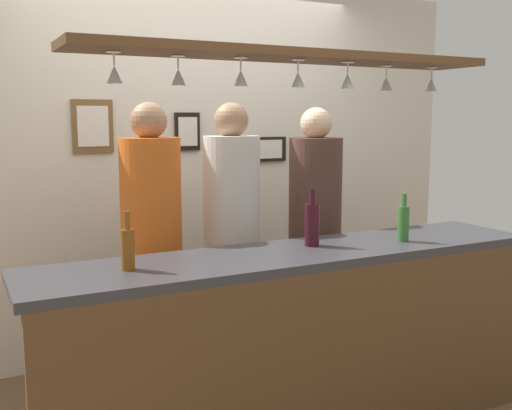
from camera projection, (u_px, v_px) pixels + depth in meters
The scene contains 20 objects.
ground_plane at pixel (264, 405), 3.44m from camera, with size 8.00×8.00×0.00m, color brown.
back_wall at pixel (192, 166), 4.22m from camera, with size 4.40×0.06×2.60m, color silver.
bar_counter at pixel (312, 320), 2.90m from camera, with size 2.70×0.55×0.98m.
overhead_glass_rack at pixel (294, 56), 2.89m from camera, with size 2.20×0.36×0.04m, color brown.
hanging_wineglass_far_left at pixel (114, 73), 2.53m from camera, with size 0.07×0.07×0.13m.
hanging_wineglass_left at pixel (178, 76), 2.69m from camera, with size 0.07×0.07×0.13m.
hanging_wineglass_center_left at pixel (241, 77), 2.76m from camera, with size 0.07×0.07×0.13m.
hanging_wineglass_center at pixel (298, 79), 2.87m from camera, with size 0.07×0.07×0.13m.
hanging_wineglass_center_right at pixel (347, 80), 3.00m from camera, with size 0.07×0.07×0.13m.
hanging_wineglass_right at pixel (386, 83), 3.21m from camera, with size 0.07×0.07×0.13m.
hanging_wineglass_far_right at pixel (431, 84), 3.33m from camera, with size 0.07×0.07×0.13m.
person_left_orange_shirt at pixel (152, 225), 3.35m from camera, with size 0.34×0.34×1.73m.
person_middle_white_patterned_shirt at pixel (232, 218), 3.58m from camera, with size 0.34×0.34×1.73m.
person_right_brown_shirt at pixel (315, 213), 3.85m from camera, with size 0.34×0.34×1.71m.
bottle_beer_amber_tall at pixel (128, 247), 2.60m from camera, with size 0.06×0.06×0.26m.
bottle_wine_dark_red at pixel (312, 223), 3.09m from camera, with size 0.08×0.08×0.30m.
bottle_beer_green_import at pixel (403, 222), 3.20m from camera, with size 0.06×0.06×0.26m.
picture_frame_lower_pair at pixel (268, 149), 4.43m from camera, with size 0.30×0.02×0.18m.
picture_frame_crest at pixel (187, 131), 4.13m from camera, with size 0.18×0.02×0.26m.
picture_frame_caricature at pixel (93, 126), 3.83m from camera, with size 0.26×0.02×0.34m.
Camera 1 is at (-1.52, -2.86, 1.64)m, focal length 41.91 mm.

